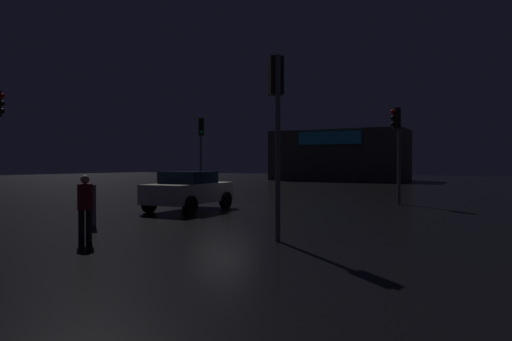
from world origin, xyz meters
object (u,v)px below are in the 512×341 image
Objects in this scene: car_near at (189,190)px; pedestrian at (85,204)px; traffic_signal_opposite at (397,137)px; traffic_signal_cross_left at (276,104)px; store_building at (339,155)px; traffic_signal_cross_right at (201,138)px.

pedestrian is at bearing -72.75° from car_near.
traffic_signal_opposite reaches higher than pedestrian.
traffic_signal_opposite is 11.30m from traffic_signal_cross_left.
traffic_signal_cross_left is at bearing -37.38° from car_near.
traffic_signal_cross_left is at bearing -93.38° from traffic_signal_opposite.
pedestrian is (-3.79, -2.32, -2.33)m from traffic_signal_cross_left.
car_near is at bearing 142.62° from traffic_signal_cross_left.
traffic_signal_cross_left reaches higher than car_near.
store_building is 42.08m from pedestrian.
store_building is 30.12m from traffic_signal_opposite.
store_building is 3.74× the size of car_near.
pedestrian reaches higher than car_near.
store_building reaches higher than car_near.
traffic_signal_cross_left is at bearing -48.84° from traffic_signal_cross_right.
traffic_signal_cross_right is at bearing 173.59° from traffic_signal_opposite.
traffic_signal_cross_right reaches higher than traffic_signal_cross_left.
traffic_signal_cross_right is (-11.01, 12.59, 0.17)m from traffic_signal_cross_left.
store_building is at bearing 112.40° from traffic_signal_opposite.
traffic_signal_cross_right is 9.90m from car_near.
store_building reaches higher than traffic_signal_cross_right.
traffic_signal_cross_left is (-0.67, -11.28, 0.21)m from traffic_signal_opposite.
traffic_signal_opposite is 14.47m from pedestrian.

